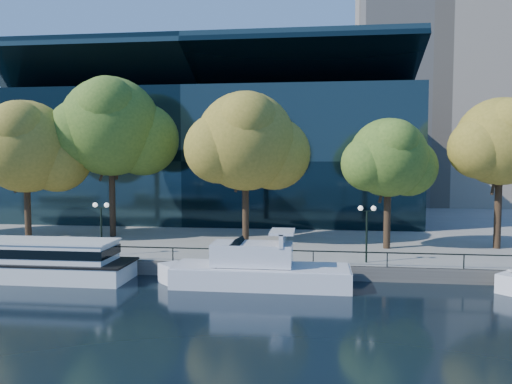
# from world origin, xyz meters

# --- Properties ---
(ground) EXTENTS (160.00, 160.00, 0.00)m
(ground) POSITION_xyz_m (0.00, 0.00, 0.00)
(ground) COLOR black
(ground) RESTS_ON ground
(promenade) EXTENTS (90.00, 67.08, 1.00)m
(promenade) POSITION_xyz_m (0.00, 36.38, 0.50)
(promenade) COLOR slate
(promenade) RESTS_ON ground
(railing) EXTENTS (88.20, 0.08, 0.99)m
(railing) POSITION_xyz_m (0.00, 3.25, 1.94)
(railing) COLOR black
(railing) RESTS_ON promenade
(convention_building) EXTENTS (50.00, 24.57, 21.43)m
(convention_building) POSITION_xyz_m (-4.00, 31.79, 8.51)
(convention_building) COLOR black
(convention_building) RESTS_ON ground
(office_tower) EXTENTS (22.50, 22.50, 65.90)m
(office_tower) POSITION_xyz_m (28.00, 55.00, 33.02)
(office_tower) COLOR gray
(office_tower) RESTS_ON ground
(tour_boat) EXTENTS (17.36, 3.87, 3.29)m
(tour_boat) POSITION_xyz_m (-10.70, 0.89, 1.40)
(tour_boat) COLOR silver
(tour_boat) RESTS_ON ground
(cruiser_near) EXTENTS (12.82, 3.30, 3.71)m
(cruiser_near) POSITION_xyz_m (6.13, 0.79, 1.15)
(cruiser_near) COLOR silver
(cruiser_near) RESTS_ON ground
(tree_1) EXTENTS (10.31, 8.45, 12.50)m
(tree_1) POSITION_xyz_m (-15.52, 10.74, 9.20)
(tree_1) COLOR black
(tree_1) RESTS_ON promenade
(tree_2) EXTENTS (11.46, 9.39, 14.85)m
(tree_2) POSITION_xyz_m (-8.63, 13.38, 11.07)
(tree_2) COLOR black
(tree_2) RESTS_ON promenade
(tree_3) EXTENTS (10.61, 8.70, 13.05)m
(tree_3) POSITION_xyz_m (4.28, 11.24, 9.62)
(tree_3) COLOR black
(tree_3) RESTS_ON promenade
(tree_4) EXTENTS (7.94, 6.51, 10.58)m
(tree_4) POSITION_xyz_m (16.03, 10.21, 8.26)
(tree_4) COLOR black
(tree_4) RESTS_ON promenade
(tree_5) EXTENTS (8.82, 7.23, 12.22)m
(tree_5) POSITION_xyz_m (24.98, 11.28, 9.53)
(tree_5) COLOR black
(tree_5) RESTS_ON promenade
(lamp_1) EXTENTS (1.26, 0.36, 4.03)m
(lamp_1) POSITION_xyz_m (-5.90, 4.50, 3.98)
(lamp_1) COLOR black
(lamp_1) RESTS_ON promenade
(lamp_2) EXTENTS (1.26, 0.36, 4.03)m
(lamp_2) POSITION_xyz_m (13.73, 4.50, 3.98)
(lamp_2) COLOR black
(lamp_2) RESTS_ON promenade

